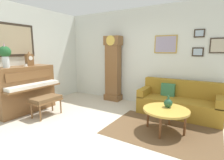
{
  "coord_description": "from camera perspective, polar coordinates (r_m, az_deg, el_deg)",
  "views": [
    {
      "loc": [
        1.97,
        -2.43,
        1.59
      ],
      "look_at": [
        -0.19,
        1.09,
        0.87
      ],
      "focal_mm": 27.35,
      "sensor_mm": 36.0,
      "label": 1
    }
  ],
  "objects": [
    {
      "name": "wall_left",
      "position": [
        5.18,
        -30.63,
        6.55
      ],
      "size": [
        0.13,
        4.9,
        2.8
      ],
      "color": "silver",
      "rests_on": "ground_plane"
    },
    {
      "name": "ground_plane",
      "position": [
        3.54,
        -7.0,
        -17.8
      ],
      "size": [
        6.4,
        6.0,
        0.1
      ],
      "primitive_type": "cube",
      "color": "beige"
    },
    {
      "name": "grandfather_clock",
      "position": [
        5.39,
        0.36,
        3.25
      ],
      "size": [
        0.52,
        0.34,
        2.03
      ],
      "color": "brown",
      "rests_on": "ground_plane"
    },
    {
      "name": "area_rug",
      "position": [
        3.69,
        16.22,
        -16.01
      ],
      "size": [
        2.1,
        1.5,
        0.01
      ],
      "primitive_type": "cube",
      "color": "brown",
      "rests_on": "ground_plane"
    },
    {
      "name": "mantel_clock",
      "position": [
        5.0,
        -25.89,
        6.27
      ],
      "size": [
        0.13,
        0.18,
        0.38
      ],
      "color": "brown",
      "rests_on": "piano"
    },
    {
      "name": "couch",
      "position": [
        4.6,
        21.38,
        -6.92
      ],
      "size": [
        1.9,
        0.8,
        0.84
      ],
      "color": "olive",
      "rests_on": "ground_plane"
    },
    {
      "name": "teacup",
      "position": [
        4.9,
        -26.89,
        4.41
      ],
      "size": [
        0.12,
        0.12,
        0.06
      ],
      "color": "white",
      "rests_on": "piano"
    },
    {
      "name": "piano_bench",
      "position": [
        4.47,
        -21.16,
        -6.16
      ],
      "size": [
        0.42,
        0.7,
        0.48
      ],
      "color": "brown",
      "rests_on": "ground_plane"
    },
    {
      "name": "wall_back",
      "position": [
        5.22,
        9.58,
        7.73
      ],
      "size": [
        5.3,
        0.13,
        2.8
      ],
      "color": "silver",
      "rests_on": "ground_plane"
    },
    {
      "name": "coffee_table",
      "position": [
        3.55,
        17.59,
        -9.71
      ],
      "size": [
        0.88,
        0.88,
        0.46
      ],
      "color": "gold",
      "rests_on": "ground_plane"
    },
    {
      "name": "green_jug",
      "position": [
        3.63,
        18.25,
        -7.31
      ],
      "size": [
        0.17,
        0.17,
        0.24
      ],
      "color": "#234C33",
      "rests_on": "coffee_table"
    },
    {
      "name": "flower_vase",
      "position": [
        4.7,
        -32.13,
        7.34
      ],
      "size": [
        0.26,
        0.26,
        0.58
      ],
      "color": "silver",
      "rests_on": "piano"
    },
    {
      "name": "piano",
      "position": [
        4.99,
        -27.13,
        -2.62
      ],
      "size": [
        0.87,
        1.44,
        1.19
      ],
      "color": "brown",
      "rests_on": "ground_plane"
    }
  ]
}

